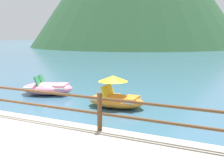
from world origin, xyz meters
The scene contains 4 objects.
ground_plane centered at (0.00, 40.00, 0.00)m, with size 200.00×200.00×0.00m, color #38607A.
dock_railing centered at (0.00, 1.55, 0.98)m, with size 23.92×0.12×0.95m.
pedal_boat_0 centered at (-2.63, 5.81, 0.29)m, with size 2.70×2.10×0.87m.
pedal_boat_1 centered at (1.19, 5.06, 0.40)m, with size 2.25×1.25×1.21m.
Camera 1 is at (5.47, -4.21, 2.74)m, focal length 44.28 mm.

